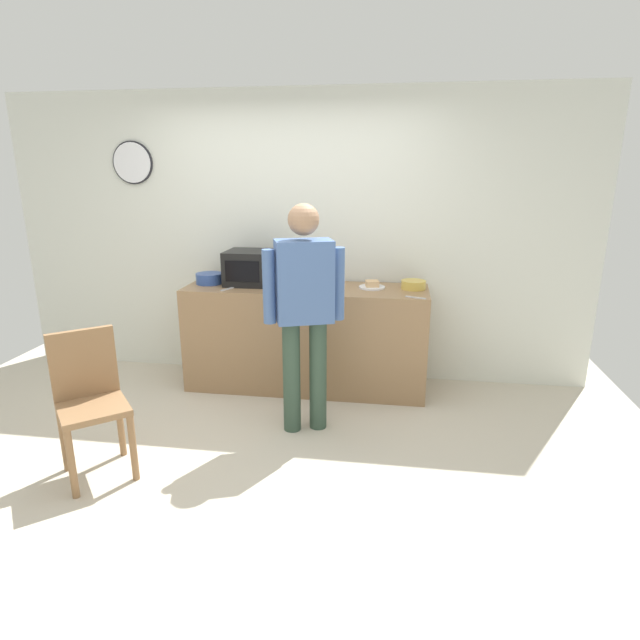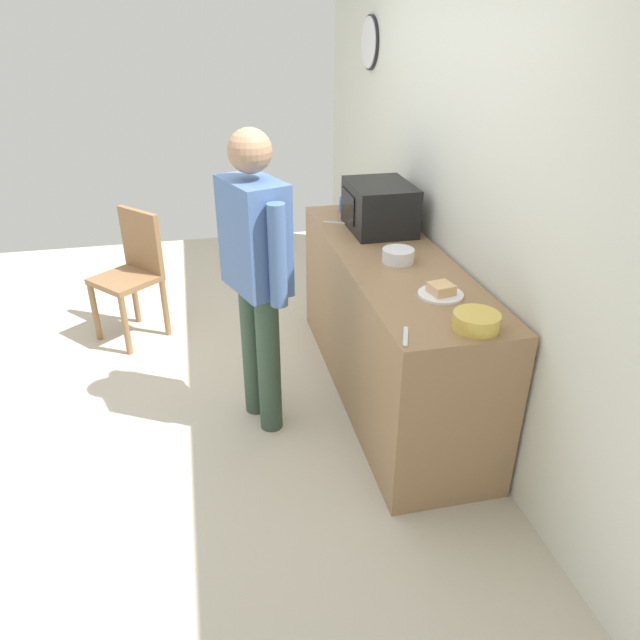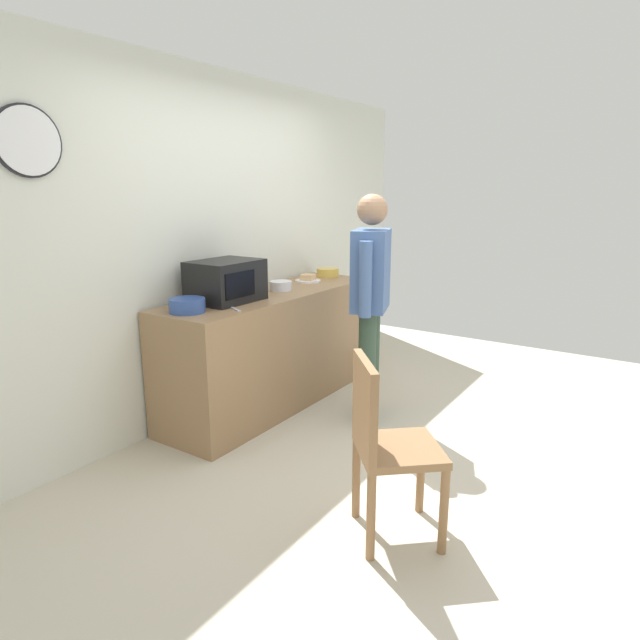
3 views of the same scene
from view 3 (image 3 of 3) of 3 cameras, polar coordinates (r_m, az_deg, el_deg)
ground_plane at (r=3.88m, az=8.25°, el=-12.94°), size 6.00×6.00×0.00m
back_wall at (r=4.41m, az=-10.49°, el=7.87°), size 5.40×0.13×2.60m
kitchen_counter at (r=4.45m, az=-4.86°, el=-2.92°), size 2.12×0.62×0.93m
microwave at (r=4.01m, az=-9.86°, el=4.06°), size 0.50×0.39×0.30m
sandwich_plate at (r=4.83m, az=-1.26°, el=4.32°), size 0.23×0.23×0.07m
salad_bowl at (r=4.41m, az=-4.16°, el=3.61°), size 0.18×0.18×0.08m
cereal_bowl at (r=5.13m, az=0.83°, el=5.03°), size 0.21×0.21×0.07m
mixing_bowl at (r=3.72m, az=-13.78°, el=1.50°), size 0.24×0.24×0.09m
fork_utensil at (r=4.97m, az=4.12°, el=4.35°), size 0.17×0.08×0.01m
spoon_utensil at (r=3.75m, az=-8.94°, el=1.16°), size 0.09×0.16×0.01m
person_standing at (r=4.00m, az=5.32°, el=2.98°), size 0.56×0.36×1.69m
wooden_chair at (r=2.75m, az=6.80°, el=-12.47°), size 0.56×0.56×0.94m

